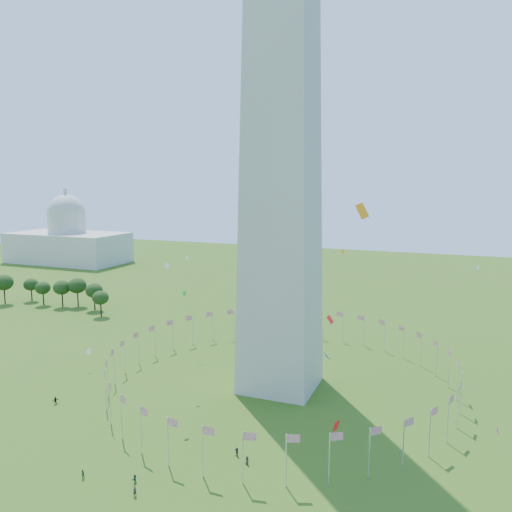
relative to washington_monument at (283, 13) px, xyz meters
The scene contains 6 objects.
washington_monument is the anchor object (origin of this frame).
flag_ring 80.00m from the washington_monument, 96.12° to the left, with size 80.24×80.24×9.00m.
capitol_building 230.40m from the washington_monument, 144.16° to the left, with size 70.00×35.00×46.00m, color beige, non-canonical shape.
crowd 95.92m from the washington_monument, 73.23° to the right, with size 99.13×68.88×1.96m.
kites_aloft 70.68m from the washington_monument, 64.93° to the right, with size 104.12×85.22×41.85m.
tree_line_west 139.12m from the washington_monument, 159.04° to the left, with size 55.08×15.30×11.61m.
Camera 1 is at (36.12, -58.00, 48.47)m, focal length 35.00 mm.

